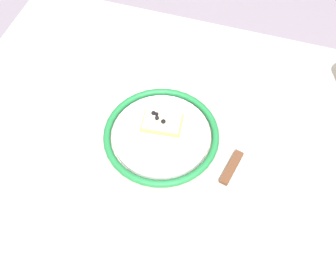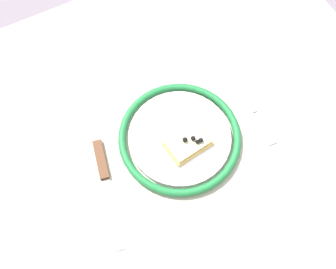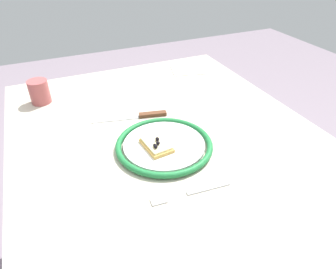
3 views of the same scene
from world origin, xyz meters
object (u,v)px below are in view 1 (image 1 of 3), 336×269
(plate, at_px, (161,135))
(dining_table, at_px, (173,171))
(knife, at_px, (238,156))
(fork, at_px, (90,114))
(pizza_slice_near, at_px, (162,122))

(plate, bearing_deg, dining_table, -41.07)
(plate, height_order, knife, plate)
(plate, relative_size, fork, 1.35)
(pizza_slice_near, bearing_deg, plate, -75.57)
(plate, bearing_deg, knife, 0.11)
(pizza_slice_near, relative_size, knife, 0.43)
(plate, distance_m, knife, 0.18)
(pizza_slice_near, bearing_deg, fork, -174.88)
(dining_table, xyz_separation_m, pizza_slice_near, (-0.05, 0.06, 0.11))
(plate, xyz_separation_m, fork, (-0.19, 0.01, -0.01))
(knife, bearing_deg, dining_table, -166.70)
(plate, bearing_deg, pizza_slice_near, 104.43)
(plate, height_order, pizza_slice_near, pizza_slice_near)
(plate, xyz_separation_m, pizza_slice_near, (-0.01, 0.03, 0.01))
(dining_table, xyz_separation_m, plate, (-0.04, 0.03, 0.10))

